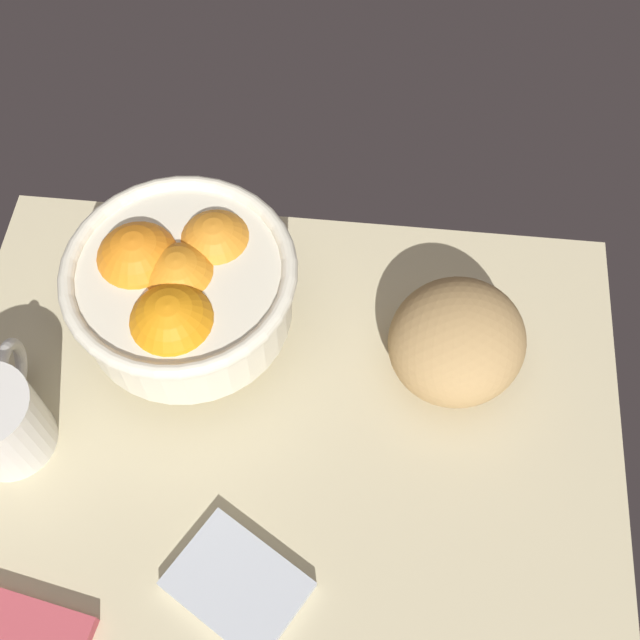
{
  "coord_description": "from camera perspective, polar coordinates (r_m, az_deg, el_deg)",
  "views": [
    {
      "loc": [
        7.0,
        -26.22,
        75.44
      ],
      "look_at": [
        3.09,
        13.12,
        5.0
      ],
      "focal_mm": 45.48,
      "sensor_mm": 36.0,
      "label": 1
    }
  ],
  "objects": [
    {
      "name": "ground_plane",
      "position": [
        0.82,
        -3.12,
        -10.09
      ],
      "size": [
        67.79,
        58.21,
        3.0
      ],
      "primitive_type": "cube",
      "color": "#C7BA91"
    },
    {
      "name": "fruit_bowl",
      "position": [
        0.81,
        -9.76,
        2.29
      ],
      "size": [
        22.88,
        22.88,
        12.99
      ],
      "color": "beige",
      "rests_on": "ground"
    },
    {
      "name": "bread_loaf",
      "position": [
        0.81,
        9.6,
        -1.47
      ],
      "size": [
        18.96,
        19.17,
        9.63
      ],
      "primitive_type": "ellipsoid",
      "rotation": [
        0.0,
        0.0,
        0.98
      ],
      "color": "tan",
      "rests_on": "ground"
    },
    {
      "name": "napkin_folded",
      "position": [
        0.77,
        -5.84,
        -18.02
      ],
      "size": [
        14.22,
        13.19,
        1.33
      ],
      "primitive_type": "cube",
      "rotation": [
        0.0,
        0.0,
        -0.54
      ],
      "color": "#B6BDC5",
      "rests_on": "ground"
    }
  ]
}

